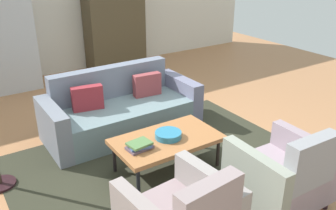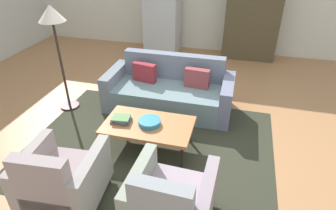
% 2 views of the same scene
% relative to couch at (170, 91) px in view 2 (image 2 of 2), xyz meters
% --- Properties ---
extents(ground_plane, '(11.16, 11.16, 0.00)m').
position_rel_couch_xyz_m(ground_plane, '(0.22, -0.72, -0.29)').
color(ground_plane, '#B0774D').
extents(area_rug, '(3.40, 2.60, 0.01)m').
position_rel_couch_xyz_m(area_rug, '(0.00, -1.14, -0.28)').
color(area_rug, '#303124').
rests_on(area_rug, ground).
extents(couch, '(2.10, 0.91, 0.86)m').
position_rel_couch_xyz_m(couch, '(0.00, 0.00, 0.00)').
color(couch, slate).
rests_on(couch, ground).
extents(coffee_table, '(1.20, 0.70, 0.41)m').
position_rel_couch_xyz_m(coffee_table, '(0.00, -1.19, 0.08)').
color(coffee_table, black).
rests_on(coffee_table, ground).
extents(armchair_left, '(0.87, 0.87, 0.88)m').
position_rel_couch_xyz_m(armchair_left, '(-0.59, -2.35, 0.06)').
color(armchair_left, '#352514').
rests_on(armchair_left, ground).
extents(armchair_right, '(0.83, 0.83, 0.88)m').
position_rel_couch_xyz_m(armchair_right, '(0.60, -2.35, 0.06)').
color(armchair_right, '#3C1D21').
rests_on(armchair_right, ground).
extents(fruit_bowl, '(0.30, 0.30, 0.07)m').
position_rel_couch_xyz_m(fruit_bowl, '(0.02, -1.19, 0.15)').
color(fruit_bowl, teal).
rests_on(fruit_bowl, coffee_table).
extents(book_stack, '(0.28, 0.21, 0.08)m').
position_rel_couch_xyz_m(book_stack, '(-0.37, -1.23, 0.15)').
color(book_stack, '#5E4E60').
rests_on(book_stack, coffee_table).
extents(cabinet, '(1.20, 0.51, 1.80)m').
position_rel_couch_xyz_m(cabinet, '(1.25, 2.70, 0.61)').
color(cabinet, '#4C402B').
rests_on(cabinet, ground).
extents(refrigerator, '(0.80, 0.73, 1.85)m').
position_rel_couch_xyz_m(refrigerator, '(-0.85, 2.60, 0.64)').
color(refrigerator, '#B7BABF').
rests_on(refrigerator, ground).
extents(floor_lamp, '(0.40, 0.40, 1.72)m').
position_rel_couch_xyz_m(floor_lamp, '(-1.69, -0.47, 1.16)').
color(floor_lamp, black).
rests_on(floor_lamp, ground).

